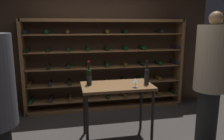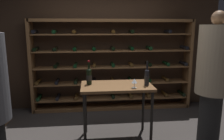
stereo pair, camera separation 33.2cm
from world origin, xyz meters
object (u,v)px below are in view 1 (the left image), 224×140
at_px(wine_bottle_green_slim, 89,77).
at_px(wine_bottle_black_capsule, 147,76).
at_px(person_bystander_dark_jacket, 211,74).
at_px(wine_glass_stemmed_left, 136,81).
at_px(tasting_table, 117,91).
at_px(wine_rack, 106,66).

relative_size(wine_bottle_green_slim, wine_bottle_black_capsule, 0.99).
xyz_separation_m(person_bystander_dark_jacket, wine_glass_stemmed_left, (-1.04, 0.26, -0.10)).
relative_size(tasting_table, wine_glass_stemmed_left, 7.92).
xyz_separation_m(wine_rack, person_bystander_dark_jacket, (1.21, -1.78, 0.15)).
distance_m(wine_rack, person_bystander_dark_jacket, 2.16).
bearing_deg(wine_bottle_black_capsule, tasting_table, 170.63).
height_order(person_bystander_dark_jacket, wine_bottle_green_slim, person_bystander_dark_jacket).
distance_m(wine_rack, tasting_table, 1.34).
relative_size(tasting_table, person_bystander_dark_jacket, 0.55).
xyz_separation_m(tasting_table, wine_glass_stemmed_left, (0.23, -0.19, 0.21)).
bearing_deg(wine_rack, person_bystander_dark_jacket, -55.74).
bearing_deg(person_bystander_dark_jacket, wine_bottle_black_capsule, 0.95).
distance_m(person_bystander_dark_jacket, wine_bottle_green_slim, 1.78).
bearing_deg(person_bystander_dark_jacket, tasting_table, 6.01).
relative_size(wine_rack, person_bystander_dark_jacket, 1.71).
height_order(person_bystander_dark_jacket, wine_glass_stemmed_left, person_bystander_dark_jacket).
bearing_deg(tasting_table, wine_rack, 87.27).
xyz_separation_m(tasting_table, wine_bottle_black_capsule, (0.45, -0.07, 0.24)).
bearing_deg(wine_bottle_green_slim, wine_bottle_black_capsule, -10.08).
bearing_deg(wine_bottle_green_slim, tasting_table, -10.84).
xyz_separation_m(wine_bottle_green_slim, wine_glass_stemmed_left, (0.65, -0.27, -0.03)).
bearing_deg(wine_bottle_green_slim, wine_rack, 68.85).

